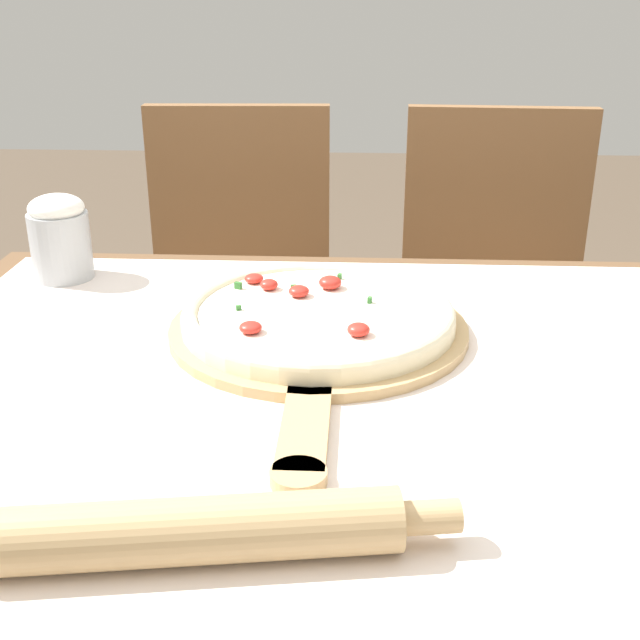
{
  "coord_description": "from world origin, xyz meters",
  "views": [
    {
      "loc": [
        -0.0,
        -0.77,
        1.13
      ],
      "look_at": [
        -0.05,
        0.09,
        0.77
      ],
      "focal_mm": 45.0,
      "sensor_mm": 36.0,
      "label": 1
    }
  ],
  "objects_px": {
    "pizza_peel": "(321,335)",
    "chair_left": "(241,294)",
    "flour_cup": "(62,236)",
    "rolling_pin": "(199,531)",
    "pizza": "(321,314)",
    "chair_right": "(494,299)"
  },
  "relations": [
    {
      "from": "rolling_pin",
      "to": "chair_left",
      "type": "distance_m",
      "value": 1.13
    },
    {
      "from": "pizza_peel",
      "to": "chair_right",
      "type": "xyz_separation_m",
      "value": [
        0.33,
        0.7,
        -0.22
      ]
    },
    {
      "from": "pizza_peel",
      "to": "rolling_pin",
      "type": "height_order",
      "value": "rolling_pin"
    },
    {
      "from": "pizza",
      "to": "flour_cup",
      "type": "relative_size",
      "value": 2.69
    },
    {
      "from": "pizza",
      "to": "chair_left",
      "type": "xyz_separation_m",
      "value": [
        -0.2,
        0.68,
        -0.24
      ]
    },
    {
      "from": "pizza",
      "to": "rolling_pin",
      "type": "height_order",
      "value": "rolling_pin"
    },
    {
      "from": "pizza_peel",
      "to": "rolling_pin",
      "type": "relative_size",
      "value": 1.33
    },
    {
      "from": "pizza_peel",
      "to": "chair_left",
      "type": "height_order",
      "value": "chair_left"
    },
    {
      "from": "pizza",
      "to": "flour_cup",
      "type": "xyz_separation_m",
      "value": [
        -0.38,
        0.18,
        0.04
      ]
    },
    {
      "from": "chair_left",
      "to": "chair_right",
      "type": "relative_size",
      "value": 1.0
    },
    {
      "from": "chair_right",
      "to": "flour_cup",
      "type": "xyz_separation_m",
      "value": [
        -0.7,
        -0.5,
        0.28
      ]
    },
    {
      "from": "pizza_peel",
      "to": "pizza",
      "type": "height_order",
      "value": "pizza"
    },
    {
      "from": "pizza",
      "to": "chair_right",
      "type": "distance_m",
      "value": 0.79
    },
    {
      "from": "pizza_peel",
      "to": "chair_left",
      "type": "bearing_deg",
      "value": 106.36
    },
    {
      "from": "pizza_peel",
      "to": "pizza",
      "type": "distance_m",
      "value": 0.03
    },
    {
      "from": "chair_left",
      "to": "flour_cup",
      "type": "height_order",
      "value": "chair_left"
    },
    {
      "from": "pizza_peel",
      "to": "chair_left",
      "type": "xyz_separation_m",
      "value": [
        -0.2,
        0.7,
        -0.22
      ]
    },
    {
      "from": "pizza_peel",
      "to": "chair_left",
      "type": "relative_size",
      "value": 0.58
    },
    {
      "from": "chair_left",
      "to": "flour_cup",
      "type": "bearing_deg",
      "value": -111.48
    },
    {
      "from": "pizza",
      "to": "chair_right",
      "type": "bearing_deg",
      "value": 64.42
    },
    {
      "from": "pizza_peel",
      "to": "chair_left",
      "type": "distance_m",
      "value": 0.76
    },
    {
      "from": "rolling_pin",
      "to": "flour_cup",
      "type": "height_order",
      "value": "flour_cup"
    }
  ]
}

